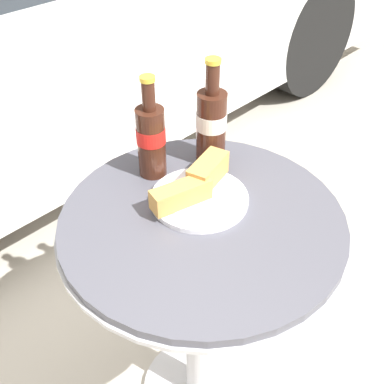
{
  "coord_description": "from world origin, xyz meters",
  "views": [
    {
      "loc": [
        -0.56,
        -0.51,
        1.38
      ],
      "look_at": [
        0.0,
        0.03,
        0.75
      ],
      "focal_mm": 45.0,
      "sensor_mm": 36.0,
      "label": 1
    }
  ],
  "objects_px": {
    "cola_bottle_right": "(151,138)",
    "cola_bottle_left": "(211,123)",
    "lunch_plate_near": "(198,190)",
    "bistro_table": "(201,272)"
  },
  "relations": [
    {
      "from": "cola_bottle_right",
      "to": "cola_bottle_left",
      "type": "bearing_deg",
      "value": -25.36
    },
    {
      "from": "cola_bottle_right",
      "to": "lunch_plate_near",
      "type": "bearing_deg",
      "value": -88.51
    },
    {
      "from": "bistro_table",
      "to": "lunch_plate_near",
      "type": "distance_m",
      "value": 0.21
    },
    {
      "from": "cola_bottle_right",
      "to": "lunch_plate_near",
      "type": "height_order",
      "value": "cola_bottle_right"
    },
    {
      "from": "bistro_table",
      "to": "cola_bottle_right",
      "type": "relative_size",
      "value": 2.86
    },
    {
      "from": "cola_bottle_left",
      "to": "cola_bottle_right",
      "type": "xyz_separation_m",
      "value": [
        -0.13,
        0.06,
        -0.01
      ]
    },
    {
      "from": "cola_bottle_right",
      "to": "lunch_plate_near",
      "type": "relative_size",
      "value": 1.08
    },
    {
      "from": "cola_bottle_left",
      "to": "cola_bottle_right",
      "type": "distance_m",
      "value": 0.15
    },
    {
      "from": "lunch_plate_near",
      "to": "cola_bottle_left",
      "type": "bearing_deg",
      "value": 31.87
    },
    {
      "from": "cola_bottle_left",
      "to": "lunch_plate_near",
      "type": "xyz_separation_m",
      "value": [
        -0.13,
        -0.08,
        -0.08
      ]
    }
  ]
}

